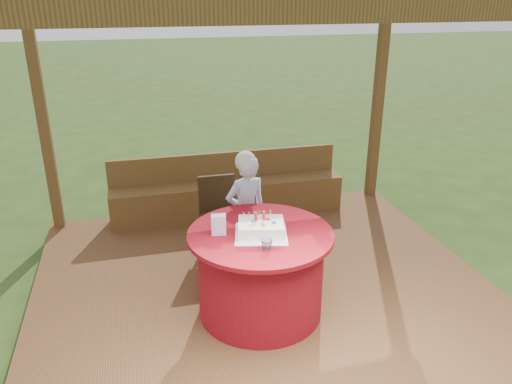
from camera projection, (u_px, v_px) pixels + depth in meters
The scene contains 10 objects.
ground at pixel (262, 291), 5.13m from camera, with size 60.00×60.00×0.00m, color #284316.
deck at pixel (262, 286), 5.10m from camera, with size 4.50×4.00×0.12m, color brown.
pergola at pixel (263, 49), 4.22m from camera, with size 4.50×4.00×2.72m.
bench at pixel (228, 195), 6.52m from camera, with size 3.00×0.42×0.80m.
table at pixel (260, 272), 4.46m from camera, with size 1.27×1.27×0.81m.
chair at pixel (219, 212), 5.53m from camera, with size 0.41×0.41×0.86m.
elderly_woman at pixel (246, 210), 5.14m from camera, with size 0.51×0.40×1.28m.
birthday_cake at pixel (261, 228), 4.25m from camera, with size 0.53×0.53×0.19m.
gift_bag at pixel (219, 224), 4.25m from camera, with size 0.12×0.08×0.18m, color pink.
drinking_glass at pixel (267, 245), 4.00m from camera, with size 0.09×0.09×0.09m, color white.
Camera 1 is at (-1.15, -4.22, 2.86)m, focal length 35.00 mm.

